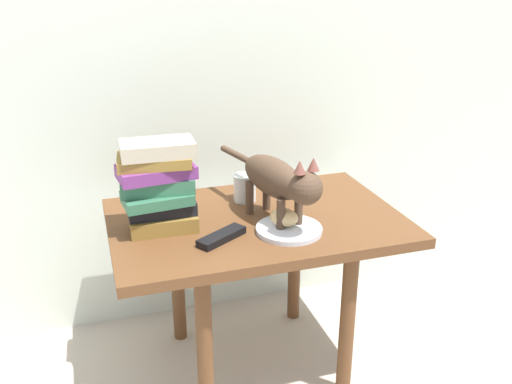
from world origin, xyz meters
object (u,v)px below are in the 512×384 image
at_px(cat, 279,180).
at_px(side_table, 256,239).
at_px(candle_jar, 245,189).
at_px(bread_roll, 284,217).
at_px(book_stack, 158,185).
at_px(plate, 289,229).
at_px(tv_remote, 222,237).

bearing_deg(cat, side_table, 129.18).
distance_m(cat, candle_jar, 0.22).
bearing_deg(candle_jar, side_table, -92.42).
relative_size(bread_roll, book_stack, 0.32).
relative_size(side_table, plate, 4.59).
relative_size(plate, tv_remote, 1.22).
bearing_deg(bread_roll, tv_remote, -177.58).
bearing_deg(side_table, cat, -50.82).
distance_m(plate, candle_jar, 0.26).
xyz_separation_m(bread_roll, book_stack, (-0.32, 0.12, 0.09)).
xyz_separation_m(side_table, bread_roll, (0.05, -0.11, 0.11)).
bearing_deg(candle_jar, book_stack, -156.45).
bearing_deg(cat, book_stack, 167.83).
height_order(plate, bread_roll, bread_roll).
bearing_deg(tv_remote, bread_roll, -29.62).
distance_m(side_table, book_stack, 0.34).
bearing_deg(book_stack, bread_roll, -19.84).
distance_m(plate, bread_roll, 0.04).
height_order(bread_roll, book_stack, book_stack).
xyz_separation_m(side_table, plate, (0.06, -0.12, 0.08)).
distance_m(plate, book_stack, 0.38).
bearing_deg(side_table, book_stack, 177.67).
bearing_deg(plate, bread_roll, 126.34).
xyz_separation_m(cat, book_stack, (-0.32, 0.07, -0.00)).
bearing_deg(plate, cat, 99.56).
distance_m(candle_jar, tv_remote, 0.28).
bearing_deg(candle_jar, tv_remote, -119.19).
distance_m(side_table, tv_remote, 0.19).
bearing_deg(tv_remote, candle_jar, 28.77).
bearing_deg(plate, side_table, 115.93).
relative_size(plate, book_stack, 0.72).
bearing_deg(candle_jar, plate, -78.33).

